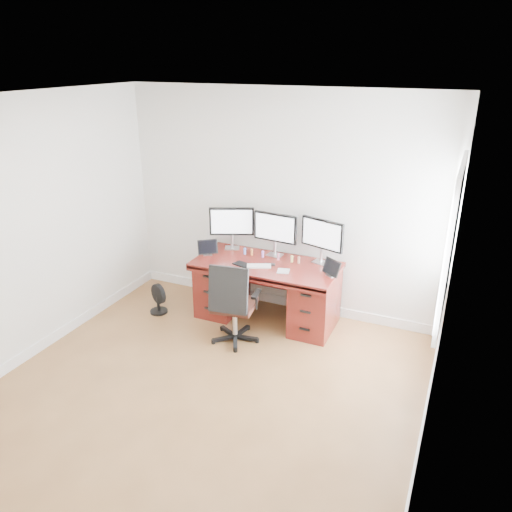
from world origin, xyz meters
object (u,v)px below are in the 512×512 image
at_px(floor_fan, 158,299).
at_px(monitor_center, 275,229).
at_px(office_chair, 234,317).
at_px(keyboard, 259,266).
at_px(desk, 267,289).

height_order(floor_fan, monitor_center, monitor_center).
height_order(office_chair, keyboard, office_chair).
relative_size(floor_fan, keyboard, 1.37).
relative_size(floor_fan, monitor_center, 0.69).
bearing_deg(floor_fan, desk, 41.67).
relative_size(desk, monitor_center, 3.09).
height_order(desk, floor_fan, desk).
distance_m(floor_fan, monitor_center, 1.71).
distance_m(desk, floor_fan, 1.38).
xyz_separation_m(floor_fan, keyboard, (1.27, 0.25, 0.57)).
bearing_deg(keyboard, office_chair, -124.04).
bearing_deg(floor_fan, keyboard, 35.28).
distance_m(office_chair, monitor_center, 1.18).
xyz_separation_m(office_chair, monitor_center, (0.13, 0.89, 0.76)).
xyz_separation_m(desk, floor_fan, (-1.30, -0.41, -0.22)).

